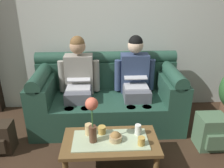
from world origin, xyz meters
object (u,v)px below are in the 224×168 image
object	(u,v)px
couch	(107,97)
person_right	(135,78)
flower_vase	(92,115)
cup_near_right	(138,129)
cup_near_left	(102,130)
person_left	(79,79)
snack_bowl	(115,137)
cup_far_center	(89,129)
backpack_right	(211,132)
cup_far_left	(141,141)
coffee_table	(110,144)

from	to	relation	value
couch	person_right	distance (m)	0.48
flower_vase	cup_near_right	size ratio (longest dim) A/B	4.41
cup_near_left	couch	bearing A→B (deg)	84.20
person_left	cup_near_left	bearing A→B (deg)	-70.38
snack_bowl	cup_near_right	size ratio (longest dim) A/B	1.17
person_right	snack_bowl	xyz separation A→B (m)	(-0.33, -0.97, -0.25)
person_left	cup_far_center	world-z (taller)	person_left
flower_vase	cup_far_center	size ratio (longest dim) A/B	4.08
person_right	snack_bowl	size ratio (longest dim) A/B	9.50
person_right	cup_near_right	xyz separation A→B (m)	(-0.09, -0.87, -0.24)
person_right	backpack_right	bearing A→B (deg)	-38.50
cup_near_right	cup_far_center	bearing A→B (deg)	177.32
person_right	person_left	bearing A→B (deg)	179.98
cup_near_right	cup_far_center	size ratio (longest dim) A/B	0.92
cup_far_left	backpack_right	xyz separation A→B (m)	(0.91, 0.39, -0.20)
flower_vase	cup_near_left	distance (m)	0.31
person_right	cup_near_right	size ratio (longest dim) A/B	11.07
person_right	cup_far_center	bearing A→B (deg)	-125.74
coffee_table	cup_far_left	bearing A→B (deg)	-18.48
couch	backpack_right	xyz separation A→B (m)	(1.21, -0.66, -0.17)
person_left	backpack_right	distance (m)	1.78
couch	snack_bowl	world-z (taller)	couch
cup_near_left	cup_near_right	distance (m)	0.38
cup_near_left	backpack_right	distance (m)	1.32
couch	coffee_table	size ratio (longest dim) A/B	2.04
cup_far_left	backpack_right	size ratio (longest dim) A/B	0.20
snack_bowl	cup_near_right	distance (m)	0.26
person_right	cup_near_left	bearing A→B (deg)	-119.26
person_right	snack_bowl	world-z (taller)	person_right
person_right	cup_near_left	xyz separation A→B (m)	(-0.47, -0.84, -0.25)
cup_far_center	cup_far_left	size ratio (longest dim) A/B	1.40
person_left	person_right	xyz separation A→B (m)	(0.77, -0.00, 0.00)
flower_vase	backpack_right	xyz separation A→B (m)	(1.39, 0.31, -0.46)
coffee_table	cup_far_center	size ratio (longest dim) A/B	8.19
cup_near_right	cup_far_left	distance (m)	0.18
couch	cup_near_right	distance (m)	0.92
person_left	couch	bearing A→B (deg)	0.35
person_left	cup_near_right	size ratio (longest dim) A/B	11.07
person_left	snack_bowl	bearing A→B (deg)	-65.83
cup_near_right	cup_far_left	xyz separation A→B (m)	(0.01, -0.18, -0.01)
person_left	cup_near_right	bearing A→B (deg)	-52.08
coffee_table	flower_vase	distance (m)	0.40
person_right	couch	bearing A→B (deg)	179.62
person_right	flower_vase	world-z (taller)	person_right
cup_far_center	backpack_right	size ratio (longest dim) A/B	0.29
cup_near_left	cup_near_right	xyz separation A→B (m)	(0.38, -0.03, 0.01)
person_right	coffee_table	distance (m)	1.08
cup_near_left	snack_bowl	bearing A→B (deg)	-43.79
snack_bowl	cup_far_left	distance (m)	0.26
snack_bowl	cup_near_right	xyz separation A→B (m)	(0.24, 0.10, 0.01)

